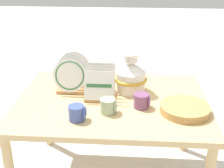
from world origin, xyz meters
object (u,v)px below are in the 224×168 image
Objects in this scene: ceramic_vase at (131,76)px; mug_cobalt_glaze at (77,113)px; dish_rack_square_plates at (100,87)px; mug_sage_glaze at (109,106)px; wicker_charger_stack at (185,109)px; mug_plum_glaze at (142,101)px; dish_rack_round_plates at (72,77)px.

ceramic_vase reaches higher than mug_cobalt_glaze.
mug_sage_glaze is at bearing -70.91° from dish_rack_square_plates.
mug_plum_glaze reaches higher than wicker_charger_stack.
dish_rack_square_plates is at bearing 71.52° from mug_cobalt_glaze.
mug_cobalt_glaze is 1.00× the size of mug_plum_glaze.
mug_plum_glaze is at bearing 25.81° from mug_cobalt_glaze.
mug_sage_glaze is at bearing -111.47° from ceramic_vase.
dish_rack_round_plates is at bearing 132.48° from mug_sage_glaze.
mug_sage_glaze is at bearing 29.71° from mug_cobalt_glaze.
dish_rack_round_plates is (-0.39, -0.02, -0.01)m from ceramic_vase.
dish_rack_round_plates reaches higher than mug_sage_glaze.
wicker_charger_stack is at bearing -9.91° from mug_plum_glaze.
mug_plum_glaze is at bearing -24.87° from dish_rack_round_plates.
dish_rack_round_plates reaches higher than dish_rack_square_plates.
dish_rack_square_plates is 2.06× the size of mug_cobalt_glaze.
ceramic_vase is at bearing 2.29° from dish_rack_round_plates.
mug_cobalt_glaze is at bearing -150.29° from mug_sage_glaze.
dish_rack_round_plates is 2.44× the size of mug_plum_glaze.
dish_rack_round_plates reaches higher than mug_cobalt_glaze.
mug_plum_glaze is (0.07, -0.23, -0.07)m from ceramic_vase.
dish_rack_square_plates is at bearing -149.82° from ceramic_vase.
dish_rack_round_plates is at bearing 154.59° from dish_rack_square_plates.
wicker_charger_stack is 2.95× the size of mug_cobalt_glaze.
dish_rack_round_plates is 0.51m from mug_plum_glaze.
dish_rack_square_plates is 2.06× the size of mug_plum_glaze.
mug_cobalt_glaze is 0.19m from mug_sage_glaze.
mug_sage_glaze is at bearing -175.42° from wicker_charger_stack.
mug_cobalt_glaze is at bearing -167.91° from wicker_charger_stack.
mug_cobalt_glaze and mug_plum_glaze have the same top height.
ceramic_vase is at bearing 54.50° from mug_cobalt_glaze.
mug_plum_glaze is (0.46, -0.22, -0.05)m from dish_rack_round_plates.
ceramic_vase is 2.75× the size of mug_sage_glaze.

